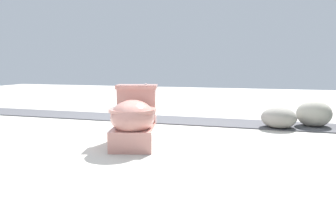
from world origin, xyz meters
TOP-DOWN VIEW (x-y plane):
  - ground_plane at (0.00, 0.00)m, footprint 14.00×14.00m
  - gravel_strip at (-1.15, 0.50)m, footprint 0.56×8.00m
  - toilet at (0.14, 0.27)m, footprint 0.70×0.52m
  - boulder_near at (-1.21, 1.85)m, footprint 0.41×0.41m
  - boulder_far at (-1.01, 1.47)m, footprint 0.39×0.40m

SIDE VIEW (x-z plane):
  - ground_plane at x=0.00m, z-range 0.00..0.00m
  - gravel_strip at x=-1.15m, z-range 0.00..0.01m
  - boulder_far at x=-1.01m, z-range 0.00..0.23m
  - boulder_near at x=-1.21m, z-range 0.00..0.30m
  - toilet at x=0.14m, z-range -0.04..0.48m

